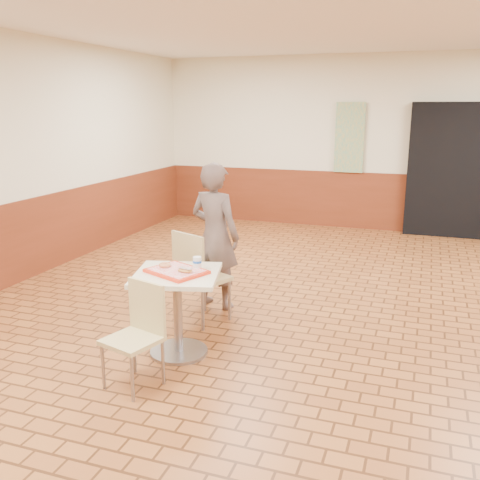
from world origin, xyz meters
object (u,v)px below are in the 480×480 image
(customer, at_px, (215,236))
(ring_donut, at_px, (165,265))
(long_john_donut, at_px, (185,270))
(paper_cup, at_px, (197,262))
(serving_tray, at_px, (177,271))
(chair_main_front, at_px, (138,329))
(main_table, at_px, (177,300))
(chair_main_back, at_px, (197,273))

(customer, bearing_deg, ring_donut, 101.73)
(customer, xyz_separation_m, long_john_donut, (0.23, -1.25, 0.01))
(paper_cup, bearing_deg, serving_tray, -139.91)
(chair_main_front, relative_size, serving_tray, 1.74)
(ring_donut, bearing_deg, serving_tray, -17.55)
(chair_main_front, height_order, serving_tray, chair_main_front)
(main_table, bearing_deg, long_john_donut, -25.47)
(chair_main_front, bearing_deg, ring_donut, 113.56)
(chair_main_front, relative_size, ring_donut, 7.75)
(customer, bearing_deg, serving_tray, 108.04)
(customer, distance_m, serving_tray, 1.20)
(serving_tray, height_order, ring_donut, ring_donut)
(main_table, distance_m, paper_cup, 0.37)
(ring_donut, bearing_deg, paper_cup, 15.78)
(main_table, relative_size, serving_tray, 1.59)
(chair_main_back, bearing_deg, customer, -65.34)
(chair_main_back, height_order, paper_cup, chair_main_back)
(paper_cup, bearing_deg, main_table, -139.91)
(ring_donut, distance_m, long_john_donut, 0.25)
(customer, relative_size, paper_cup, 16.70)
(chair_main_back, bearing_deg, chair_main_front, 116.44)
(long_john_donut, bearing_deg, chair_main_back, 106.59)
(main_table, bearing_deg, ring_donut, 162.45)
(chair_main_back, height_order, long_john_donut, chair_main_back)
(customer, xyz_separation_m, paper_cup, (0.27, -1.08, 0.04))
(chair_main_front, relative_size, paper_cup, 8.68)
(chair_main_front, height_order, paper_cup, paper_cup)
(long_john_donut, bearing_deg, main_table, 154.53)
(serving_tray, height_order, paper_cup, paper_cup)
(main_table, height_order, chair_main_front, chair_main_front)
(chair_main_back, xyz_separation_m, customer, (-0.01, 0.50, 0.26))
(serving_tray, height_order, long_john_donut, long_john_donut)
(serving_tray, xyz_separation_m, paper_cup, (0.14, 0.12, 0.06))
(serving_tray, bearing_deg, paper_cup, 40.09)
(ring_donut, xyz_separation_m, long_john_donut, (0.24, -0.09, 0.00))
(serving_tray, relative_size, paper_cup, 4.99)
(chair_main_front, xyz_separation_m, paper_cup, (0.20, 0.69, 0.37))
(customer, xyz_separation_m, serving_tray, (0.13, -1.20, -0.03))
(chair_main_front, bearing_deg, main_table, 100.95)
(long_john_donut, bearing_deg, serving_tray, 154.53)
(serving_tray, xyz_separation_m, long_john_donut, (0.10, -0.05, 0.03))
(main_table, xyz_separation_m, ring_donut, (-0.13, 0.04, 0.29))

